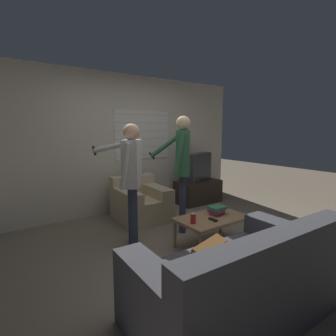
# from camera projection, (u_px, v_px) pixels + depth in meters

# --- Properties ---
(ground_plane) EXTENTS (16.00, 16.00, 0.00)m
(ground_plane) POSITION_uv_depth(u_px,v_px,m) (194.00, 246.00, 3.50)
(ground_plane) COLOR #7F705B
(wall_back) EXTENTS (5.20, 0.08, 2.55)m
(wall_back) POSITION_uv_depth(u_px,v_px,m) (125.00, 144.00, 4.95)
(wall_back) COLOR beige
(wall_back) RESTS_ON ground_plane
(couch_blue) EXTENTS (1.79, 0.99, 0.83)m
(couch_blue) POSITION_uv_depth(u_px,v_px,m) (239.00, 283.00, 2.14)
(couch_blue) COLOR #424247
(couch_blue) RESTS_ON ground_plane
(armchair_beige) EXTENTS (0.85, 0.93, 0.72)m
(armchair_beige) POSITION_uv_depth(u_px,v_px,m) (140.00, 202.00, 4.55)
(armchair_beige) COLOR #C6B289
(armchair_beige) RESTS_ON ground_plane
(coffee_table) EXTENTS (0.93, 0.58, 0.40)m
(coffee_table) POSITION_uv_depth(u_px,v_px,m) (212.00, 220.00, 3.47)
(coffee_table) COLOR #9E754C
(coffee_table) RESTS_ON ground_plane
(tv_stand) EXTENTS (0.95, 0.52, 0.47)m
(tv_stand) POSITION_uv_depth(u_px,v_px,m) (198.00, 192.00, 5.57)
(tv_stand) COLOR #33281E
(tv_stand) RESTS_ON ground_plane
(tv) EXTENTS (0.84, 0.48, 0.58)m
(tv) POSITION_uv_depth(u_px,v_px,m) (198.00, 167.00, 5.50)
(tv) COLOR #2D2D33
(tv) RESTS_ON tv_stand
(person_left_standing) EXTENTS (0.54, 0.77, 1.62)m
(person_left_standing) POSITION_uv_depth(u_px,v_px,m) (131.00, 170.00, 3.41)
(person_left_standing) COLOR #33384C
(person_left_standing) RESTS_ON ground_plane
(person_right_standing) EXTENTS (0.50, 0.79, 1.74)m
(person_right_standing) POSITION_uv_depth(u_px,v_px,m) (182.00, 159.00, 3.89)
(person_right_standing) COLOR #33384C
(person_right_standing) RESTS_ON ground_plane
(book_stack) EXTENTS (0.23, 0.19, 0.11)m
(book_stack) POSITION_uv_depth(u_px,v_px,m) (217.00, 210.00, 3.57)
(book_stack) COLOR maroon
(book_stack) RESTS_ON coffee_table
(soda_can) EXTENTS (0.07, 0.07, 0.13)m
(soda_can) POSITION_uv_depth(u_px,v_px,m) (193.00, 218.00, 3.23)
(soda_can) COLOR red
(soda_can) RESTS_ON coffee_table
(spare_remote) EXTENTS (0.04, 0.13, 0.02)m
(spare_remote) POSITION_uv_depth(u_px,v_px,m) (213.00, 220.00, 3.33)
(spare_remote) COLOR black
(spare_remote) RESTS_ON coffee_table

